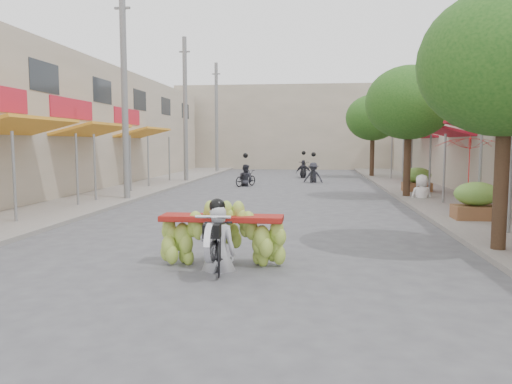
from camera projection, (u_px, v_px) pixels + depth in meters
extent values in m
plane|color=#525257|center=(185.00, 311.00, 6.68)|extent=(120.00, 120.00, 0.00)
cube|color=gray|center=(118.00, 191.00, 22.30)|extent=(4.00, 60.00, 0.12)
cube|color=gray|center=(441.00, 195.00, 20.71)|extent=(4.00, 60.00, 0.12)
cube|color=orange|center=(22.00, 126.00, 15.12)|extent=(1.77, 4.00, 0.53)
cylinder|color=slate|center=(14.00, 179.00, 13.40)|extent=(0.08, 0.08, 2.55)
cylinder|color=slate|center=(77.00, 171.00, 16.96)|extent=(0.08, 0.08, 2.55)
cube|color=orange|center=(94.00, 130.00, 20.07)|extent=(1.77, 4.00, 0.53)
cylinder|color=slate|center=(95.00, 169.00, 18.34)|extent=(0.08, 0.08, 2.55)
cylinder|color=slate|center=(130.00, 165.00, 21.90)|extent=(0.08, 0.08, 2.55)
cube|color=red|center=(72.00, 109.00, 20.08)|extent=(0.10, 3.50, 0.80)
cube|color=orange|center=(144.00, 133.00, 26.00)|extent=(1.77, 4.00, 0.53)
cylinder|color=slate|center=(148.00, 162.00, 24.27)|extent=(0.08, 0.08, 2.55)
cylinder|color=slate|center=(169.00, 160.00, 27.83)|extent=(0.08, 0.08, 2.55)
cube|color=red|center=(127.00, 116.00, 26.01)|extent=(0.10, 3.50, 0.80)
cube|color=#1E2328|center=(44.00, 77.00, 18.01)|extent=(0.08, 2.00, 1.10)
cube|color=#1E2328|center=(102.00, 91.00, 22.95)|extent=(0.08, 2.00, 1.10)
cube|color=#1E2328|center=(139.00, 100.00, 27.89)|extent=(0.08, 2.00, 1.10)
cube|color=#1E2328|center=(166.00, 106.00, 32.84)|extent=(0.08, 2.00, 1.10)
cube|color=#1E2328|center=(185.00, 111.00, 37.78)|extent=(0.08, 2.00, 1.10)
cylinder|color=slate|center=(511.00, 184.00, 11.67)|extent=(0.08, 0.08, 2.55)
cube|color=#A51625|center=(489.00, 126.00, 15.48)|extent=(1.77, 4.20, 0.53)
cylinder|color=slate|center=(480.00, 178.00, 13.85)|extent=(0.08, 0.08, 2.55)
cylinder|color=slate|center=(444.00, 170.00, 17.60)|extent=(0.08, 0.08, 2.55)
cube|color=#A51625|center=(441.00, 131.00, 21.42)|extent=(1.77, 4.20, 0.53)
cylinder|color=slate|center=(430.00, 167.00, 19.78)|extent=(0.08, 0.08, 2.55)
cylinder|color=slate|center=(411.00, 163.00, 23.53)|extent=(0.08, 0.08, 2.55)
cube|color=#A51625|center=(413.00, 133.00, 27.35)|extent=(1.77, 4.20, 0.53)
cylinder|color=slate|center=(403.00, 161.00, 25.71)|extent=(0.08, 0.08, 2.55)
cylinder|color=slate|center=(392.00, 159.00, 29.46)|extent=(0.08, 0.08, 2.55)
cube|color=tan|center=(294.00, 128.00, 43.90)|extent=(20.00, 6.00, 7.00)
cylinder|color=slate|center=(125.00, 96.00, 18.76)|extent=(0.24, 0.24, 8.00)
cube|color=slate|center=(122.00, 8.00, 18.44)|extent=(0.60, 0.08, 0.08)
cylinder|color=slate|center=(185.00, 111.00, 27.66)|extent=(0.24, 0.24, 8.00)
cube|color=slate|center=(184.00, 52.00, 27.34)|extent=(0.60, 0.08, 0.08)
cylinder|color=slate|center=(216.00, 118.00, 36.55)|extent=(0.24, 0.24, 8.00)
cube|color=slate|center=(216.00, 74.00, 36.23)|extent=(0.60, 0.08, 0.08)
cylinder|color=#3A2719|center=(501.00, 175.00, 9.86)|extent=(0.28, 0.28, 3.20)
ellipsoid|color=#2A5A1A|center=(507.00, 62.00, 9.64)|extent=(3.40, 3.40, 2.90)
cylinder|color=#3A2719|center=(407.00, 159.00, 19.75)|extent=(0.28, 0.28, 3.20)
ellipsoid|color=#2A5A1A|center=(409.00, 103.00, 19.53)|extent=(3.40, 3.40, 2.90)
cylinder|color=#3A2719|center=(372.00, 153.00, 31.61)|extent=(0.28, 0.28, 3.20)
ellipsoid|color=#2A5A1A|center=(373.00, 118.00, 31.39)|extent=(3.40, 3.40, 2.90)
cube|color=brown|center=(476.00, 210.00, 13.85)|extent=(1.20, 0.80, 0.50)
ellipsoid|color=#689E3B|center=(477.00, 189.00, 13.79)|extent=(1.20, 0.88, 0.66)
cube|color=brown|center=(417.00, 186.00, 21.76)|extent=(1.20, 0.80, 0.50)
ellipsoid|color=#689E3B|center=(417.00, 172.00, 21.70)|extent=(1.20, 0.88, 0.66)
imported|color=black|center=(218.00, 243.00, 8.76)|extent=(0.79, 1.72, 0.98)
cylinder|color=silver|center=(211.00, 243.00, 8.10)|extent=(0.10, 0.66, 0.66)
cube|color=black|center=(212.00, 231.00, 8.18)|extent=(0.28, 0.22, 0.22)
cylinder|color=silver|center=(213.00, 217.00, 8.26)|extent=(0.60, 0.05, 0.05)
cube|color=maroon|center=(222.00, 218.00, 9.07)|extent=(2.23, 0.55, 0.10)
imported|color=#BABAC2|center=(218.00, 204.00, 8.64)|extent=(0.63, 0.47, 1.76)
sphere|color=black|center=(217.00, 155.00, 8.53)|extent=(0.28, 0.28, 0.28)
imported|color=red|center=(471.00, 135.00, 14.03)|extent=(2.30, 2.30, 1.73)
imported|color=white|center=(422.00, 174.00, 19.23)|extent=(0.96, 0.67, 1.80)
imported|color=black|center=(246.00, 178.00, 25.57)|extent=(1.22, 1.54, 0.83)
imported|color=#2A2B33|center=(246.00, 164.00, 25.50)|extent=(0.93, 0.82, 1.65)
sphere|color=black|center=(245.00, 155.00, 25.45)|extent=(0.26, 0.26, 0.26)
imported|color=black|center=(313.00, 174.00, 27.89)|extent=(0.77, 1.62, 0.92)
imported|color=#2A2B33|center=(313.00, 163.00, 27.82)|extent=(1.15, 0.77, 1.65)
sphere|color=black|center=(314.00, 154.00, 27.78)|extent=(0.26, 0.26, 0.26)
imported|color=black|center=(303.00, 170.00, 31.72)|extent=(0.68, 1.77, 0.99)
imported|color=#2A2B33|center=(304.00, 160.00, 31.65)|extent=(0.98, 0.56, 1.65)
sphere|color=black|center=(304.00, 153.00, 31.61)|extent=(0.26, 0.26, 0.26)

